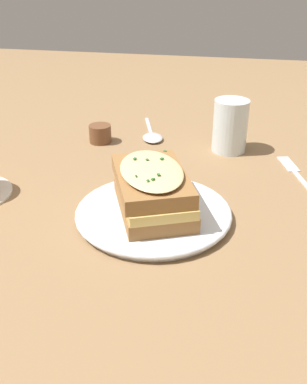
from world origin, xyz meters
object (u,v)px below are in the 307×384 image
(dinner_plate, at_px, (154,213))
(sandwich, at_px, (153,189))
(fork, at_px, (295,171))
(condiment_pot, at_px, (100,134))
(water_glass, at_px, (230,126))
(spoon, at_px, (152,136))

(dinner_plate, xyz_separation_m, sandwich, (-0.00, -0.00, 0.04))
(dinner_plate, bearing_deg, fork, 132.76)
(dinner_plate, distance_m, fork, 0.30)
(dinner_plate, height_order, condiment_pot, condiment_pot)
(water_glass, bearing_deg, dinner_plate, -19.09)
(spoon, bearing_deg, fork, 141.32)
(dinner_plate, distance_m, sandwich, 0.04)
(spoon, relative_size, condiment_pot, 3.65)
(water_glass, relative_size, fork, 0.60)
(dinner_plate, bearing_deg, condiment_pot, -148.91)
(dinner_plate, xyz_separation_m, condiment_pot, (-0.28, -0.17, 0.01))
(fork, relative_size, spoon, 1.02)
(fork, height_order, condiment_pot, condiment_pot)
(sandwich, distance_m, condiment_pot, 0.32)
(water_glass, height_order, fork, water_glass)
(fork, bearing_deg, sandwich, -153.52)
(sandwich, distance_m, water_glass, 0.30)
(water_glass, bearing_deg, condiment_pot, -88.67)
(spoon, distance_m, condiment_pot, 0.11)
(water_glass, bearing_deg, spoon, -101.95)
(sandwich, xyz_separation_m, spoon, (-0.32, -0.06, -0.04))
(spoon, xyz_separation_m, condiment_pot, (0.04, -0.10, 0.01))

